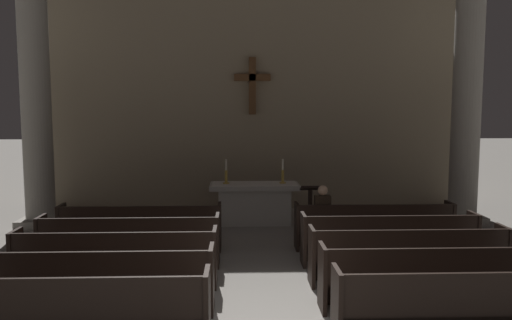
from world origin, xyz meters
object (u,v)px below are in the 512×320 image
at_px(pew_left_row_1, 74,311).
at_px(pew_right_row_1, 465,305).
at_px(pew_left_row_3, 116,258).
at_px(column_right_second, 466,108).
at_px(pew_right_row_2, 433,277).
at_px(lectern, 310,211).
at_px(pew_left_row_4, 130,241).
at_px(pew_left_row_5, 141,227).
at_px(lone_worshipper, 322,215).
at_px(column_left_second, 36,108).
at_px(pew_left_row_2, 98,281).
at_px(pew_right_row_3, 408,255).
at_px(altar, 255,202).
at_px(candlestick_right, 283,176).
at_px(pew_right_row_5, 374,226).
at_px(candlestick_left, 226,176).
at_px(pew_right_row_4, 389,239).

height_order(pew_left_row_1, pew_right_row_1, same).
height_order(pew_left_row_3, column_right_second, column_right_second).
height_order(pew_right_row_2, lectern, lectern).
bearing_deg(pew_left_row_4, pew_left_row_5, 90.00).
relative_size(pew_left_row_4, pew_right_row_1, 1.00).
bearing_deg(lone_worshipper, column_left_second, 161.46).
bearing_deg(pew_left_row_2, lone_worshipper, 40.83).
bearing_deg(pew_left_row_1, pew_right_row_3, 23.77).
height_order(pew_left_row_5, altar, altar).
relative_size(pew_left_row_3, pew_left_row_4, 1.00).
relative_size(pew_left_row_5, candlestick_right, 5.36).
xyz_separation_m(column_right_second, candlestick_right, (-4.50, 0.10, -1.66)).
distance_m(pew_left_row_3, pew_right_row_5, 5.17).
bearing_deg(pew_left_row_3, pew_left_row_1, -90.00).
bearing_deg(pew_left_row_5, column_left_second, 141.99).
distance_m(pew_right_row_5, column_left_second, 8.24).
distance_m(pew_left_row_4, pew_right_row_5, 4.85).
height_order(pew_left_row_3, lectern, lectern).
bearing_deg(pew_right_row_5, candlestick_left, 142.94).
bearing_deg(pew_right_row_5, candlestick_right, 125.74).
bearing_deg(pew_left_row_3, pew_right_row_3, 0.00).
bearing_deg(candlestick_right, column_left_second, -179.05).
bearing_deg(pew_right_row_1, pew_left_row_3, 156.23).
xyz_separation_m(pew_left_row_3, pew_left_row_5, (0.00, 2.09, 0.00)).
relative_size(pew_right_row_4, pew_right_row_5, 1.00).
bearing_deg(pew_right_row_3, candlestick_left, 124.87).
xyz_separation_m(pew_left_row_1, lectern, (3.58, 5.29, 0.07)).
relative_size(pew_left_row_3, pew_right_row_2, 1.00).
xyz_separation_m(pew_right_row_3, pew_right_row_4, (0.00, 1.04, 0.00)).
height_order(pew_right_row_1, lectern, lectern).
distance_m(pew_left_row_4, lone_worshipper, 3.83).
bearing_deg(pew_left_row_3, pew_left_row_2, -90.00).
bearing_deg(pew_right_row_1, pew_left_row_5, 138.62).
height_order(altar, lone_worshipper, lone_worshipper).
height_order(pew_left_row_1, pew_right_row_2, same).
height_order(pew_left_row_2, pew_left_row_4, same).
bearing_deg(pew_left_row_3, altar, 61.73).
bearing_deg(pew_right_row_3, pew_left_row_3, 180.00).
relative_size(pew_right_row_3, column_left_second, 0.55).
relative_size(pew_left_row_5, lone_worshipper, 2.44).
relative_size(pew_right_row_2, pew_right_row_4, 1.00).
bearing_deg(pew_left_row_3, pew_left_row_4, 90.00).
bearing_deg(altar, pew_right_row_2, -66.50).
height_order(pew_left_row_2, column_right_second, column_right_second).
xyz_separation_m(column_right_second, lone_worshipper, (-3.91, -2.18, -2.17)).
distance_m(pew_left_row_4, column_right_second, 8.58).
bearing_deg(pew_right_row_4, lone_worshipper, 134.70).
relative_size(candlestick_right, lone_worshipper, 0.46).
height_order(candlestick_left, lone_worshipper, candlestick_left).
height_order(pew_left_row_2, candlestick_right, candlestick_right).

